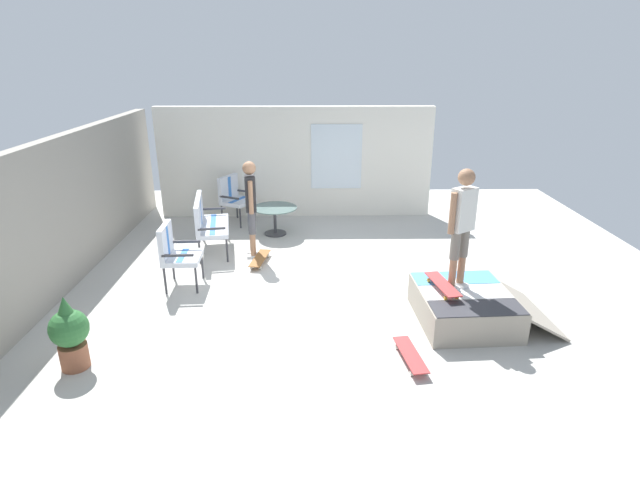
{
  "coord_description": "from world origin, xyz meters",
  "views": [
    {
      "loc": [
        -7.14,
        0.12,
        3.46
      ],
      "look_at": [
        0.25,
        0.01,
        0.7
      ],
      "focal_mm": 28.08,
      "sensor_mm": 36.0,
      "label": 1
    }
  ],
  "objects_px": {
    "person_watching": "(251,202)",
    "skateboard_by_bench": "(260,258)",
    "patio_table": "(275,215)",
    "skateboard_spare": "(410,355)",
    "skateboard_on_ramp": "(443,285)",
    "patio_chair_by_wall": "(175,250)",
    "potted_plant": "(70,332)",
    "skate_ramp": "(466,306)",
    "person_skater": "(462,221)",
    "patio_bench": "(206,220)",
    "patio_chair_near_house": "(233,195)"
  },
  "relations": [
    {
      "from": "patio_chair_by_wall",
      "to": "skateboard_by_bench",
      "type": "relative_size",
      "value": 1.24
    },
    {
      "from": "person_watching",
      "to": "patio_bench",
      "type": "bearing_deg",
      "value": 73.69
    },
    {
      "from": "potted_plant",
      "to": "patio_chair_by_wall",
      "type": "bearing_deg",
      "value": -16.69
    },
    {
      "from": "patio_table",
      "to": "person_watching",
      "type": "relative_size",
      "value": 0.52
    },
    {
      "from": "person_skater",
      "to": "patio_chair_by_wall",
      "type": "bearing_deg",
      "value": 76.16
    },
    {
      "from": "patio_chair_near_house",
      "to": "person_watching",
      "type": "distance_m",
      "value": 2.1
    },
    {
      "from": "skateboard_on_ramp",
      "to": "potted_plant",
      "type": "relative_size",
      "value": 0.89
    },
    {
      "from": "patio_chair_near_house",
      "to": "skateboard_spare",
      "type": "bearing_deg",
      "value": -151.73
    },
    {
      "from": "patio_chair_by_wall",
      "to": "skateboard_by_bench",
      "type": "bearing_deg",
      "value": -52.91
    },
    {
      "from": "patio_chair_by_wall",
      "to": "potted_plant",
      "type": "distance_m",
      "value": 2.28
    },
    {
      "from": "skateboard_spare",
      "to": "skateboard_on_ramp",
      "type": "bearing_deg",
      "value": -30.58
    },
    {
      "from": "patio_bench",
      "to": "skateboard_by_bench",
      "type": "xyz_separation_m",
      "value": [
        -0.58,
        -1.01,
        -0.53
      ]
    },
    {
      "from": "patio_chair_by_wall",
      "to": "patio_bench",
      "type": "bearing_deg",
      "value": -7.47
    },
    {
      "from": "skateboard_by_bench",
      "to": "skateboard_spare",
      "type": "relative_size",
      "value": 1.0
    },
    {
      "from": "person_skater",
      "to": "skateboard_by_bench",
      "type": "height_order",
      "value": "person_skater"
    },
    {
      "from": "patio_chair_near_house",
      "to": "person_watching",
      "type": "height_order",
      "value": "person_watching"
    },
    {
      "from": "skate_ramp",
      "to": "person_skater",
      "type": "relative_size",
      "value": 1.13
    },
    {
      "from": "patio_table",
      "to": "skateboard_on_ramp",
      "type": "xyz_separation_m",
      "value": [
        -3.53,
        -2.52,
        0.12
      ]
    },
    {
      "from": "patio_bench",
      "to": "skateboard_spare",
      "type": "bearing_deg",
      "value": -139.34
    },
    {
      "from": "patio_table",
      "to": "skateboard_by_bench",
      "type": "relative_size",
      "value": 1.1
    },
    {
      "from": "patio_table",
      "to": "person_watching",
      "type": "distance_m",
      "value": 1.36
    },
    {
      "from": "person_watching",
      "to": "skateboard_on_ramp",
      "type": "height_order",
      "value": "person_watching"
    },
    {
      "from": "skateboard_by_bench",
      "to": "skateboard_spare",
      "type": "distance_m",
      "value": 3.68
    },
    {
      "from": "skate_ramp",
      "to": "patio_bench",
      "type": "xyz_separation_m",
      "value": [
        2.65,
        4.03,
        0.39
      ]
    },
    {
      "from": "skate_ramp",
      "to": "patio_chair_near_house",
      "type": "xyz_separation_m",
      "value": [
        4.37,
        3.79,
        0.39
      ]
    },
    {
      "from": "person_watching",
      "to": "skateboard_on_ramp",
      "type": "xyz_separation_m",
      "value": [
        -2.35,
        -2.84,
        -0.49
      ]
    },
    {
      "from": "patio_table",
      "to": "skateboard_spare",
      "type": "bearing_deg",
      "value": -157.01
    },
    {
      "from": "skate_ramp",
      "to": "skateboard_by_bench",
      "type": "xyz_separation_m",
      "value": [
        2.07,
        3.02,
        -0.14
      ]
    },
    {
      "from": "person_skater",
      "to": "skateboard_on_ramp",
      "type": "bearing_deg",
      "value": 115.79
    },
    {
      "from": "patio_table",
      "to": "potted_plant",
      "type": "bearing_deg",
      "value": 156.18
    },
    {
      "from": "person_watching",
      "to": "skateboard_spare",
      "type": "relative_size",
      "value": 2.12
    },
    {
      "from": "skate_ramp",
      "to": "skateboard_on_ramp",
      "type": "relative_size",
      "value": 2.26
    },
    {
      "from": "patio_table",
      "to": "patio_bench",
      "type": "bearing_deg",
      "value": 128.03
    },
    {
      "from": "skateboard_by_bench",
      "to": "skateboard_on_ramp",
      "type": "distance_m",
      "value": 3.39
    },
    {
      "from": "skate_ramp",
      "to": "potted_plant",
      "type": "relative_size",
      "value": 2.02
    },
    {
      "from": "person_watching",
      "to": "skateboard_by_bench",
      "type": "relative_size",
      "value": 2.12
    },
    {
      "from": "patio_chair_near_house",
      "to": "skateboard_by_bench",
      "type": "distance_m",
      "value": 2.48
    },
    {
      "from": "patio_bench",
      "to": "skateboard_by_bench",
      "type": "distance_m",
      "value": 1.28
    },
    {
      "from": "skate_ramp",
      "to": "patio_table",
      "type": "relative_size",
      "value": 2.07
    },
    {
      "from": "patio_chair_near_house",
      "to": "skateboard_on_ramp",
      "type": "relative_size",
      "value": 1.24
    },
    {
      "from": "patio_chair_by_wall",
      "to": "potted_plant",
      "type": "relative_size",
      "value": 1.11
    },
    {
      "from": "patio_bench",
      "to": "patio_chair_by_wall",
      "type": "relative_size",
      "value": 1.3
    },
    {
      "from": "patio_chair_near_house",
      "to": "skateboard_on_ramp",
      "type": "height_order",
      "value": "patio_chair_near_house"
    },
    {
      "from": "patio_bench",
      "to": "person_skater",
      "type": "distance_m",
      "value": 4.71
    },
    {
      "from": "patio_chair_by_wall",
      "to": "skateboard_on_ramp",
      "type": "distance_m",
      "value": 4.05
    },
    {
      "from": "skateboard_spare",
      "to": "potted_plant",
      "type": "distance_m",
      "value": 3.97
    },
    {
      "from": "skate_ramp",
      "to": "skateboard_on_ramp",
      "type": "distance_m",
      "value": 0.45
    },
    {
      "from": "patio_chair_by_wall",
      "to": "potted_plant",
      "type": "bearing_deg",
      "value": 163.31
    },
    {
      "from": "skate_ramp",
      "to": "skateboard_spare",
      "type": "xyz_separation_m",
      "value": [
        -0.96,
        0.93,
        -0.14
      ]
    },
    {
      "from": "skate_ramp",
      "to": "skateboard_by_bench",
      "type": "relative_size",
      "value": 2.27
    }
  ]
}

